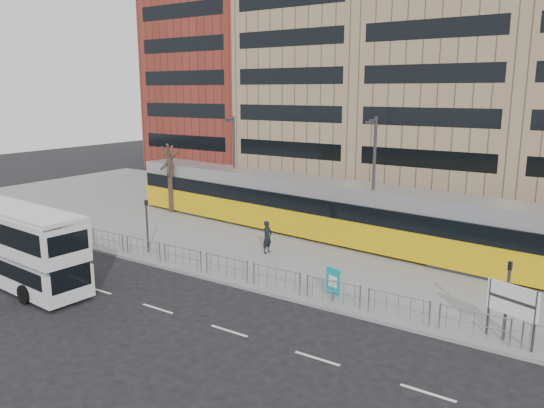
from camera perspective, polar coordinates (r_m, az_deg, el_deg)
The scene contains 16 objects.
ground at distance 28.26m, azimuth -9.21°, elevation -7.50°, with size 120.00×120.00×0.00m, color black.
plaza at distance 37.50m, azimuth 3.32°, elevation -2.32°, with size 64.00×24.00×0.15m, color gray.
kerb at distance 28.27m, azimuth -9.14°, elevation -7.33°, with size 64.00×0.25×0.17m, color gray.
building_row at distance 56.31m, azimuth 16.91°, elevation 15.17°, with size 70.40×18.40×31.20m.
pedestrian_barrier at distance 27.05m, azimuth -5.42°, elevation -6.09°, with size 32.07×0.07×1.10m.
road_markings at distance 24.98m, azimuth -13.82°, elevation -10.37°, with size 62.00×0.12×0.01m, color white.
double_decker_bus at distance 29.00m, azimuth -25.99°, elevation -3.71°, with size 9.91×3.02×3.91m.
tram at distance 34.40m, azimuth 4.53°, elevation -0.37°, with size 31.37×6.27×3.68m.
station_sign at distance 21.76m, azimuth 24.42°, elevation -9.67°, with size 1.90×0.75×2.28m.
ad_panel at distance 24.04m, azimuth 6.58°, elevation -8.31°, with size 0.80×0.31×1.54m.
pedestrian at distance 30.72m, azimuth -0.50°, elevation -3.57°, with size 0.70×0.46×1.91m, color black.
traffic_light_west at distance 31.53m, azimuth -13.32°, elevation -1.57°, with size 0.20×0.23×3.10m.
traffic_light_east at distance 21.82m, azimuth 24.02°, elevation -8.48°, with size 0.17×0.21×3.10m.
lamp_post_west at distance 38.73m, azimuth -4.16°, elevation 4.41°, with size 0.45×1.04×7.45m.
lamp_post_east at distance 30.67m, azimuth 10.83°, elevation 2.59°, with size 0.45×1.04×7.85m.
bare_tree at distance 41.23m, azimuth -11.01°, elevation 6.57°, with size 4.12×4.12×7.33m.
Camera 1 is at (18.29, -19.38, 9.40)m, focal length 35.00 mm.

